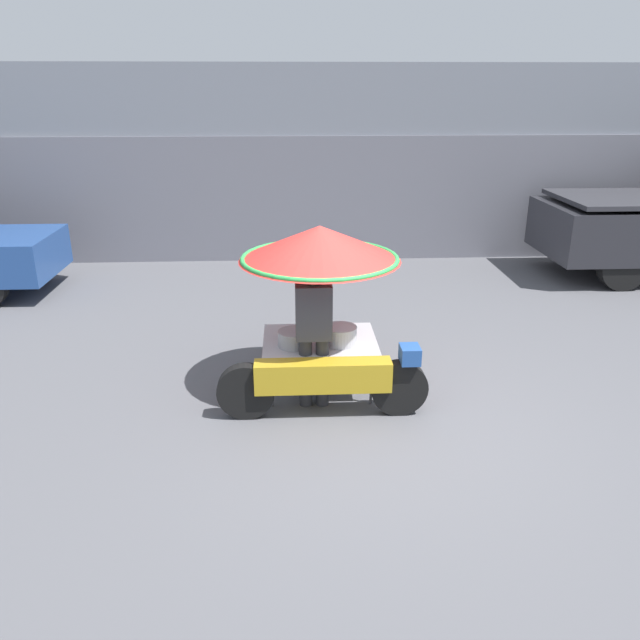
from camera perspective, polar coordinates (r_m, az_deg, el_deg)
ground_plane at (r=6.57m, az=5.07°, el=-9.40°), size 36.00×36.00×0.00m
shopfront_building at (r=13.26m, az=0.82°, el=14.40°), size 28.00×2.06×3.67m
vendor_motorcycle_cart at (r=6.67m, az=0.05°, el=4.53°), size 2.21×1.75×1.90m
vendor_person at (r=6.53m, az=-0.57°, el=-0.86°), size 0.38×0.22×1.59m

